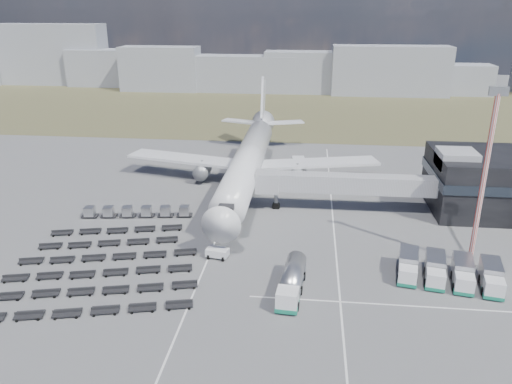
# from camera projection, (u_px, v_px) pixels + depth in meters

# --- Properties ---
(ground) EXTENTS (420.00, 420.00, 0.00)m
(ground) POSITION_uv_depth(u_px,v_px,m) (221.00, 263.00, 69.10)
(ground) COLOR #565659
(ground) RESTS_ON ground
(grass_strip) EXTENTS (420.00, 90.00, 0.01)m
(grass_strip) POSITION_uv_depth(u_px,v_px,m) (277.00, 109.00, 171.43)
(grass_strip) COLOR brown
(grass_strip) RESTS_ON ground
(lane_markings) EXTENTS (47.12, 110.00, 0.01)m
(lane_markings) POSITION_uv_depth(u_px,v_px,m) (292.00, 256.00, 70.90)
(lane_markings) COLOR silver
(lane_markings) RESTS_ON ground
(jet_bridge) EXTENTS (30.30, 3.80, 7.05)m
(jet_bridge) POSITION_uv_depth(u_px,v_px,m) (333.00, 183.00, 84.70)
(jet_bridge) COLOR #939399
(jet_bridge) RESTS_ON ground
(airliner) EXTENTS (51.59, 64.53, 17.62)m
(airliner) POSITION_uv_depth(u_px,v_px,m) (249.00, 159.00, 97.36)
(airliner) COLOR silver
(airliner) RESTS_ON ground
(skyline) EXTENTS (294.50, 25.54, 25.79)m
(skyline) POSITION_uv_depth(u_px,v_px,m) (251.00, 69.00, 205.20)
(skyline) COLOR gray
(skyline) RESTS_ON ground
(fuel_tanker) EXTENTS (3.49, 10.47, 3.32)m
(fuel_tanker) POSITION_uv_depth(u_px,v_px,m) (292.00, 281.00, 61.36)
(fuel_tanker) COLOR silver
(fuel_tanker) RESTS_ON ground
(pushback_tug) EXTENTS (3.32, 2.20, 1.41)m
(pushback_tug) POSITION_uv_depth(u_px,v_px,m) (217.00, 253.00, 70.24)
(pushback_tug) COLOR silver
(pushback_tug) RESTS_ON ground
(catering_truck) EXTENTS (3.45, 6.87, 3.03)m
(catering_truck) POSITION_uv_depth(u_px,v_px,m) (299.00, 168.00, 104.28)
(catering_truck) COLOR silver
(catering_truck) RESTS_ON ground
(service_trucks_near) EXTENTS (13.53, 9.08, 2.77)m
(service_trucks_near) POSITION_uv_depth(u_px,v_px,m) (449.00, 271.00, 63.94)
(service_trucks_near) COLOR silver
(service_trucks_near) RESTS_ON ground
(uld_row) EXTENTS (18.49, 3.96, 1.68)m
(uld_row) POSITION_uv_depth(u_px,v_px,m) (137.00, 211.00, 83.66)
(uld_row) COLOR black
(uld_row) RESTS_ON ground
(baggage_dollies) EXTENTS (28.23, 28.62, 0.76)m
(baggage_dollies) POSITION_uv_depth(u_px,v_px,m) (102.00, 266.00, 67.55)
(baggage_dollies) COLOR black
(baggage_dollies) RESTS_ON ground
(floodlight_mast) EXTENTS (2.30, 1.87, 24.24)m
(floodlight_mast) POSITION_uv_depth(u_px,v_px,m) (483.00, 180.00, 64.70)
(floodlight_mast) COLOR #B3271C
(floodlight_mast) RESTS_ON ground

